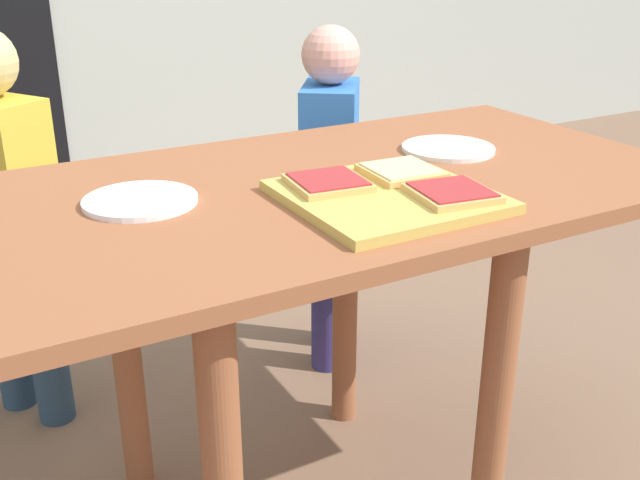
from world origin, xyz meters
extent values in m
cube|color=brown|center=(0.00, 0.00, 0.73)|extent=(1.50, 0.72, 0.03)
cylinder|color=brown|center=(0.27, -0.27, 0.36)|extent=(0.06, 0.06, 0.72)
cylinder|color=brown|center=(-0.27, 0.27, 0.36)|extent=(0.06, 0.06, 0.72)
cylinder|color=brown|center=(0.27, 0.27, 0.36)|extent=(0.06, 0.06, 0.72)
cube|color=gold|center=(0.10, -0.14, 0.76)|extent=(0.32, 0.32, 0.02)
cube|color=#DEA95E|center=(0.18, -0.22, 0.77)|extent=(0.14, 0.14, 0.01)
cube|color=#A7282A|center=(0.18, -0.22, 0.78)|extent=(0.13, 0.13, 0.00)
cube|color=#DEA95E|center=(0.17, -0.08, 0.77)|extent=(0.13, 0.14, 0.01)
cube|color=#F2D58E|center=(0.17, -0.08, 0.78)|extent=(0.12, 0.12, 0.00)
cube|color=#DEA95E|center=(0.03, -0.07, 0.77)|extent=(0.14, 0.14, 0.01)
cube|color=#A7282A|center=(0.03, -0.07, 0.78)|extent=(0.12, 0.13, 0.00)
cylinder|color=white|center=(0.39, 0.06, 0.75)|extent=(0.19, 0.19, 0.01)
cylinder|color=white|center=(-0.27, 0.05, 0.75)|extent=(0.19, 0.19, 0.01)
cylinder|color=#2B445A|center=(-0.46, 0.74, 0.21)|extent=(0.09, 0.09, 0.42)
cylinder|color=#2B445A|center=(-0.38, 0.62, 0.21)|extent=(0.09, 0.09, 0.42)
cube|color=gold|center=(-0.42, 0.68, 0.63)|extent=(0.24, 0.28, 0.40)
cylinder|color=navy|center=(0.43, 0.62, 0.21)|extent=(0.09, 0.09, 0.42)
cylinder|color=navy|center=(0.35, 0.50, 0.21)|extent=(0.09, 0.09, 0.42)
cube|color=blue|center=(0.39, 0.56, 0.61)|extent=(0.25, 0.28, 0.39)
sphere|color=#E9A391|center=(0.39, 0.56, 0.88)|extent=(0.15, 0.15, 0.15)
camera|label=1|loc=(-0.59, -1.14, 1.17)|focal=42.30mm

